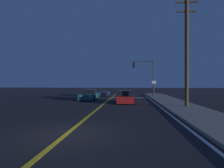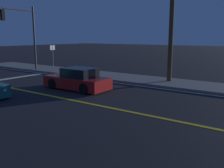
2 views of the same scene
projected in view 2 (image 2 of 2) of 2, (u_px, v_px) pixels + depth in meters
name	position (u px, v px, depth m)	size (l,w,h in m)	color
sidewalk_right	(145.00, 80.00, 18.41)	(3.20, 38.40, 0.15)	slate
lane_line_center	(78.00, 101.00, 12.67)	(0.20, 36.26, 0.01)	gold
lane_line_edge_right	(133.00, 85.00, 16.94)	(0.16, 36.26, 0.01)	silver
stop_bar	(18.00, 77.00, 20.12)	(5.59, 0.50, 0.01)	silver
car_parked_curb_red	(77.00, 80.00, 15.52)	(1.86, 4.27, 1.34)	maroon
traffic_signal_near_right	(23.00, 29.00, 22.66)	(3.31, 0.28, 5.94)	#38383D
utility_pole_right	(172.00, 9.00, 16.75)	(1.84, 0.31, 9.65)	#4C3823
street_sign_corner	(53.00, 54.00, 22.16)	(0.56, 0.06, 2.50)	slate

